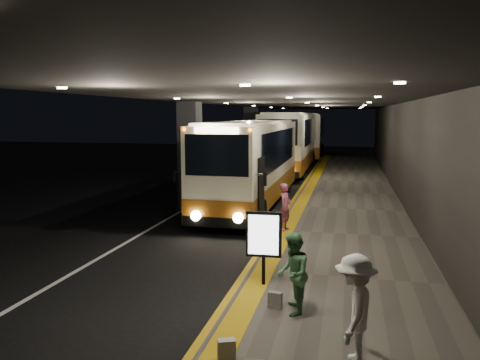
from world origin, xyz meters
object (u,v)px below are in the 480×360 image
at_px(bag_plain, 226,350).
at_px(passenger_boarding, 285,207).
at_px(coach_second, 291,144).
at_px(stanchion_post, 276,233).
at_px(passenger_waiting_green, 293,273).
at_px(coach_main, 252,167).
at_px(bag_polka, 275,300).
at_px(passenger_waiting_white, 355,309).
at_px(info_sign, 264,236).
at_px(coach_third, 307,137).

bearing_deg(bag_plain, passenger_boarding, 91.54).
relative_size(coach_second, stanchion_post, 10.40).
height_order(coach_second, passenger_waiting_green, coach_second).
relative_size(bag_plain, stanchion_post, 0.28).
height_order(coach_second, passenger_boarding, coach_second).
xyz_separation_m(coach_second, passenger_waiting_green, (2.93, -23.45, -0.95)).
xyz_separation_m(coach_main, stanchion_post, (2.16, -7.33, -0.94)).
distance_m(passenger_waiting_green, bag_polka, 0.72).
bearing_deg(passenger_boarding, coach_second, 22.61).
distance_m(passenger_waiting_white, info_sign, 3.49).
relative_size(info_sign, stanchion_post, 1.38).
height_order(passenger_waiting_white, bag_polka, passenger_waiting_white).
relative_size(passenger_boarding, passenger_waiting_white, 0.92).
height_order(coach_main, bag_plain, coach_main).
distance_m(passenger_boarding, passenger_waiting_white, 8.19).
distance_m(passenger_waiting_white, bag_polka, 2.36).
height_order(passenger_boarding, passenger_waiting_white, passenger_waiting_white).
height_order(coach_main, passenger_boarding, coach_main).
height_order(bag_plain, stanchion_post, stanchion_post).
distance_m(coach_third, passenger_waiting_green, 34.60).
height_order(passenger_boarding, bag_polka, passenger_boarding).
bearing_deg(passenger_waiting_green, coach_second, -179.65).
bearing_deg(coach_second, stanchion_post, -84.62).
xyz_separation_m(coach_second, bag_polka, (2.58, -23.32, -1.56)).
bearing_deg(coach_third, coach_second, -93.23).
height_order(passenger_boarding, stanchion_post, passenger_boarding).
distance_m(passenger_waiting_green, info_sign, 1.59).
height_order(coach_third, passenger_boarding, coach_third).
height_order(coach_main, coach_second, coach_second).
distance_m(coach_main, coach_second, 12.46).
relative_size(passenger_waiting_green, passenger_waiting_white, 0.92).
relative_size(passenger_waiting_green, info_sign, 0.94).
relative_size(passenger_waiting_green, bag_plain, 4.63).
relative_size(passenger_waiting_white, bag_polka, 5.17).
relative_size(coach_main, bag_plain, 33.73).
bearing_deg(stanchion_post, passenger_boarding, 92.62).
relative_size(passenger_boarding, bag_plain, 4.60).
height_order(passenger_waiting_white, bag_plain, passenger_waiting_white).
height_order(passenger_waiting_green, stanchion_post, passenger_waiting_green).
bearing_deg(coach_second, passenger_waiting_white, -81.37).
bearing_deg(info_sign, bag_plain, -92.78).
xyz_separation_m(coach_main, passenger_boarding, (2.04, -4.66, -0.77)).
relative_size(passenger_boarding, passenger_waiting_green, 0.99).
bearing_deg(stanchion_post, info_sign, -88.09).
xyz_separation_m(passenger_waiting_white, info_sign, (-1.91, 2.91, 0.27)).
height_order(coach_third, stanchion_post, coach_third).
xyz_separation_m(info_sign, stanchion_post, (-0.08, 2.33, -0.51)).
bearing_deg(bag_polka, coach_main, 103.87).
xyz_separation_m(coach_second, passenger_waiting_white, (4.05, -25.03, -0.88)).
distance_m(passenger_waiting_white, stanchion_post, 5.61).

